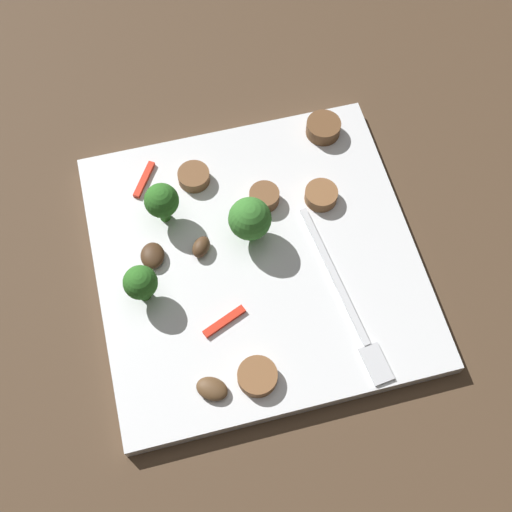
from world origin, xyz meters
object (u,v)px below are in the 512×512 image
at_px(sausage_slice_0, 194,177).
at_px(sausage_slice_2, 323,128).
at_px(fork, 348,305).
at_px(mushroom_0, 153,255).
at_px(sausage_slice_4, 257,376).
at_px(mushroom_1, 201,247).
at_px(pepper_strip_1, 144,180).
at_px(broccoli_floret_0, 162,201).
at_px(pepper_strip_0, 224,321).
at_px(broccoli_floret_1, 141,283).
at_px(mushroom_2, 212,389).
at_px(broccoli_floret_2, 246,220).
at_px(sausage_slice_3, 321,195).
at_px(plate, 256,260).
at_px(sausage_slice_1, 264,197).

relative_size(sausage_slice_0, sausage_slice_2, 0.89).
relative_size(fork, mushroom_0, 6.80).
distance_m(sausage_slice_4, mushroom_1, 0.13).
height_order(fork, pepper_strip_1, same).
relative_size(fork, broccoli_floret_0, 3.83).
bearing_deg(pepper_strip_0, sausage_slice_0, 178.23).
bearing_deg(broccoli_floret_1, mushroom_1, 118.62).
bearing_deg(mushroom_2, mushroom_1, 171.79).
height_order(broccoli_floret_1, broccoli_floret_2, broccoli_floret_2).
bearing_deg(sausage_slice_3, pepper_strip_0, -49.56).
bearing_deg(sausage_slice_3, pepper_strip_1, -110.90).
bearing_deg(sausage_slice_3, mushroom_1, -77.85).
xyz_separation_m(sausage_slice_4, mushroom_2, (0.00, -0.04, -0.00)).
xyz_separation_m(plate, mushroom_1, (-0.02, -0.05, 0.01)).
bearing_deg(broccoli_floret_1, sausage_slice_1, 118.53).
bearing_deg(plate, broccoli_floret_0, -129.68).
bearing_deg(mushroom_0, sausage_slice_3, 98.01).
bearing_deg(mushroom_2, sausage_slice_0, 172.32).
height_order(fork, mushroom_0, mushroom_0).
bearing_deg(broccoli_floret_1, broccoli_floret_0, 156.36).
xyz_separation_m(sausage_slice_1, mushroom_0, (0.03, -0.11, -0.00)).
distance_m(fork, sausage_slice_1, 0.13).
height_order(mushroom_0, pepper_strip_0, mushroom_0).
distance_m(broccoli_floret_0, sausage_slice_3, 0.15).
relative_size(sausage_slice_0, mushroom_1, 1.41).
xyz_separation_m(broccoli_floret_1, mushroom_1, (-0.03, 0.06, -0.02)).
bearing_deg(broccoli_floret_0, sausage_slice_2, 108.60).
xyz_separation_m(sausage_slice_3, mushroom_0, (0.02, -0.17, -0.00)).
bearing_deg(plate, mushroom_1, -110.94).
distance_m(broccoli_floret_2, mushroom_1, 0.05).
height_order(broccoli_floret_0, broccoli_floret_2, broccoli_floret_2).
height_order(broccoli_floret_2, sausage_slice_2, broccoli_floret_2).
height_order(sausage_slice_1, pepper_strip_0, sausage_slice_1).
bearing_deg(fork, mushroom_1, -133.50).
height_order(plate, pepper_strip_0, pepper_strip_0).
distance_m(fork, sausage_slice_2, 0.19).
bearing_deg(sausage_slice_3, fork, -4.12).
bearing_deg(sausage_slice_2, mushroom_1, -55.56).
bearing_deg(mushroom_2, sausage_slice_3, 138.04).
bearing_deg(mushroom_0, mushroom_1, 86.38).
relative_size(broccoli_floret_1, sausage_slice_0, 1.41).
distance_m(broccoli_floret_1, sausage_slice_3, 0.19).
height_order(fork, mushroom_1, mushroom_1).
xyz_separation_m(broccoli_floret_0, sausage_slice_4, (0.17, 0.05, -0.02)).
xyz_separation_m(sausage_slice_2, mushroom_0, (0.10, -0.19, -0.00)).
height_order(mushroom_0, mushroom_2, mushroom_0).
bearing_deg(broccoli_floret_2, sausage_slice_0, -154.42).
xyz_separation_m(sausage_slice_1, mushroom_1, (0.04, -0.07, -0.00)).
bearing_deg(mushroom_1, sausage_slice_1, 118.46).
height_order(broccoli_floret_0, sausage_slice_0, broccoli_floret_0).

